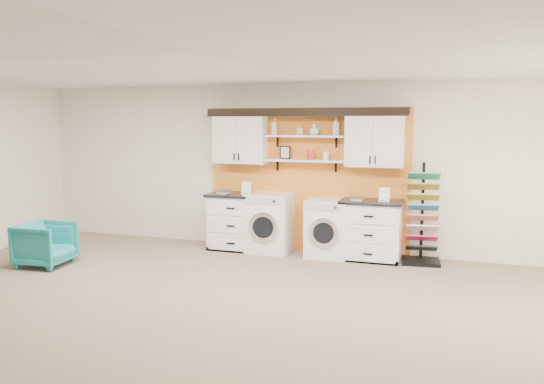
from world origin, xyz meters
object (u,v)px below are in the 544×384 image
(washer, at_px, (270,223))
(sample_rack, at_px, (422,231))
(dryer, at_px, (328,228))
(armchair, at_px, (45,244))
(base_cabinet_left, at_px, (238,221))
(base_cabinet_right, at_px, (371,230))

(washer, height_order, sample_rack, sample_rack)
(dryer, bearing_deg, armchair, -154.46)
(base_cabinet_left, distance_m, armchair, 3.03)
(base_cabinet_left, relative_size, sample_rack, 0.63)
(base_cabinet_right, xyz_separation_m, dryer, (-0.69, -0.00, -0.01))
(base_cabinet_left, height_order, washer, washer)
(dryer, height_order, armchair, dryer)
(dryer, relative_size, armchair, 1.28)
(base_cabinet_left, bearing_deg, armchair, -141.46)
(base_cabinet_left, relative_size, armchair, 1.35)
(sample_rack, bearing_deg, dryer, 176.83)
(base_cabinet_left, xyz_separation_m, washer, (0.58, -0.00, 0.01))
(base_cabinet_left, height_order, armchair, base_cabinet_left)
(base_cabinet_right, bearing_deg, dryer, -179.72)
(base_cabinet_right, bearing_deg, sample_rack, 2.48)
(base_cabinet_right, xyz_separation_m, sample_rack, (0.77, 0.03, 0.03))
(dryer, bearing_deg, washer, 180.00)
(dryer, height_order, sample_rack, sample_rack)
(sample_rack, bearing_deg, base_cabinet_left, 176.02)
(washer, height_order, armchair, washer)
(dryer, distance_m, sample_rack, 1.46)
(base_cabinet_right, relative_size, dryer, 1.04)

